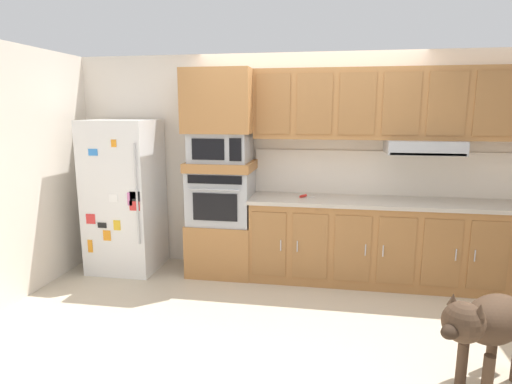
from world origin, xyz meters
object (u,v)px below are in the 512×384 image
Objects in this scene: refrigerator at (125,196)px; microwave at (221,147)px; built_in_oven at (222,196)px; screwdriver at (304,196)px; dog at (488,323)px.

microwave is at bearing 3.37° from refrigerator.
built_in_oven is 4.17× the size of screwdriver.
microwave is 3.84× the size of screwdriver.
refrigerator reaches higher than screwdriver.
refrigerator is at bearing -176.63° from built_in_oven.
refrigerator is 2.19× the size of dog.
microwave is at bearing -179.41° from screwdriver.
screwdriver is 0.21× the size of dog.
refrigerator is 1.29m from microwave.
built_in_oven is 0.94m from screwdriver.
dog is (1.33, -1.80, -0.45)m from screwdriver.
refrigerator is at bearing -176.63° from microwave.
dog is at bearing -38.37° from built_in_oven.
refrigerator reaches higher than built_in_oven.
refrigerator is at bearing -69.54° from dog.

